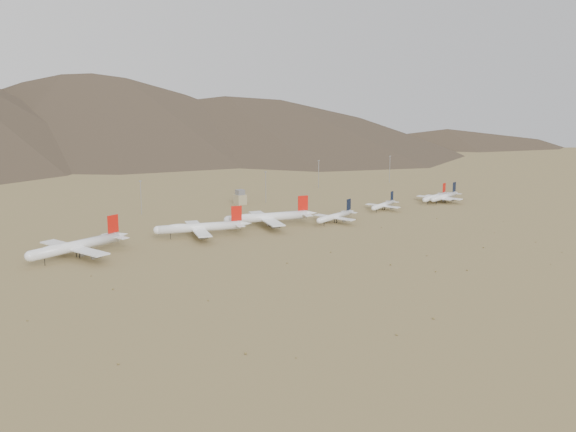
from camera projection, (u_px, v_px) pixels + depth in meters
ground at (302, 237)px, 470.02m from camera, size 3000.00×3000.00×0.00m
widebody_west at (76, 246)px, 416.35m from camera, size 69.38×54.79×21.08m
widebody_centre at (200, 227)px, 467.80m from camera, size 62.37×49.66×19.26m
widebody_east at (268, 217)px, 498.04m from camera, size 66.74×52.80×20.34m
narrowbody_a at (336, 216)px, 511.77m from camera, size 44.27×32.69×14.93m
narrowbody_b at (384, 205)px, 557.85m from camera, size 37.26×27.79×12.80m
narrowbody_c at (435, 197)px, 590.66m from camera, size 41.33×30.53×13.94m
narrowbody_d at (445, 196)px, 591.28m from camera, size 43.62×32.08×14.62m
control_tower at (240, 198)px, 580.83m from camera, size 8.00×8.00×12.00m
mast_west at (141, 196)px, 539.37m from camera, size 2.00×0.60×25.70m
mast_centre at (266, 185)px, 586.87m from camera, size 2.00×0.60×25.70m
mast_east at (319, 173)px, 659.05m from camera, size 2.00×0.60×25.70m
mast_far_east at (390, 168)px, 690.72m from camera, size 2.00×0.60×25.70m
desert_scrub at (407, 273)px, 386.71m from camera, size 416.69×164.93×0.97m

